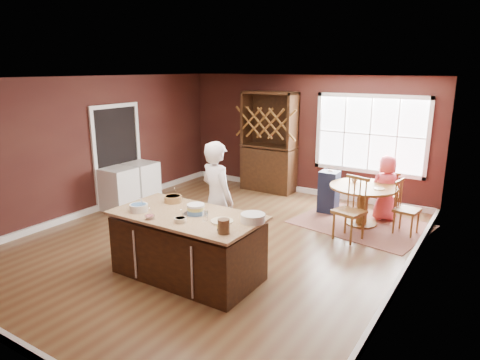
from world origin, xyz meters
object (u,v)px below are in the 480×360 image
at_px(baker, 217,200).
at_px(seated_woman, 386,188).
at_px(high_chair, 329,191).
at_px(toddler, 332,174).
at_px(kitchen_island, 188,247).
at_px(dryer, 142,182).
at_px(dining_table, 363,197).
at_px(layer_cake, 196,209).
at_px(chair_east, 407,208).
at_px(washer, 119,189).
at_px(chair_south, 349,209).
at_px(chair_north, 389,193).
at_px(hutch, 269,142).

xyz_separation_m(baker, seated_woman, (1.77, 3.05, -0.27)).
xyz_separation_m(high_chair, toddler, (0.04, 0.01, 0.37)).
relative_size(kitchen_island, dryer, 2.38).
relative_size(kitchen_island, dining_table, 1.69).
relative_size(layer_cake, dryer, 0.39).
xyz_separation_m(chair_east, high_chair, (-1.59, 0.39, -0.04)).
height_order(seated_woman, washer, seated_woman).
xyz_separation_m(baker, chair_east, (2.29, 2.50, -0.42)).
relative_size(kitchen_island, baker, 1.15).
distance_m(chair_east, chair_south, 1.11).
distance_m(baker, chair_east, 3.42).
height_order(layer_cake, dryer, layer_cake).
relative_size(chair_north, seated_woman, 0.74).
bearing_deg(kitchen_island, chair_east, 55.78).
relative_size(baker, dryer, 2.07).
xyz_separation_m(high_chair, dryer, (-3.68, -1.54, -0.01)).
distance_m(high_chair, hutch, 2.09).
relative_size(kitchen_island, high_chair, 2.34).
bearing_deg(layer_cake, washer, 155.48).
height_order(baker, chair_east, baker).
height_order(chair_south, washer, chair_south).
height_order(high_chair, washer, high_chair).
bearing_deg(chair_south, toddler, 138.33).
distance_m(dining_table, dryer, 4.63).
height_order(dining_table, baker, baker).
relative_size(baker, toddler, 6.96).
bearing_deg(dining_table, dryer, -165.07).
height_order(layer_cake, seated_woman, seated_woman).
relative_size(dining_table, chair_south, 1.12).
relative_size(chair_east, seated_woman, 0.77).
xyz_separation_m(chair_south, hutch, (-2.62, 1.95, 0.62)).
distance_m(chair_east, dryer, 5.40).
bearing_deg(chair_south, chair_north, 96.12).
distance_m(chair_south, high_chair, 1.44).
height_order(baker, high_chair, baker).
relative_size(hutch, dryer, 2.66).
bearing_deg(dining_table, baker, -120.30).
height_order(kitchen_island, chair_east, chair_east).
xyz_separation_m(dining_table, chair_east, (0.80, -0.04, -0.05)).
relative_size(dining_table, baker, 0.68).
relative_size(high_chair, hutch, 0.38).
bearing_deg(hutch, washer, -122.53).
bearing_deg(baker, high_chair, -84.78).
relative_size(chair_south, seated_woman, 0.87).
bearing_deg(seated_woman, toddler, -28.36).
bearing_deg(kitchen_island, dryer, 144.76).
height_order(chair_north, dryer, chair_north).
bearing_deg(kitchen_island, chair_south, 59.60).
relative_size(dining_table, seated_woman, 0.97).
bearing_deg(washer, hutch, 57.47).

